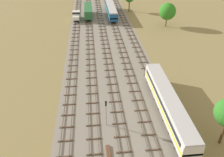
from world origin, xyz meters
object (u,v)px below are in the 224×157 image
object	(u,v)px
freight_boxcar_left_mid	(88,11)
passenger_coach_centre_midfar	(111,9)
shunter_loco_far_left_near	(76,15)
signal_post_nearest	(106,110)
passenger_coach_centre_right_nearest	(168,102)

from	to	relation	value
freight_boxcar_left_mid	passenger_coach_centre_midfar	xyz separation A→B (m)	(8.64, 0.96, 0.16)
shunter_loco_far_left_near	signal_post_nearest	bearing A→B (deg)	-83.38
passenger_coach_centre_midfar	signal_post_nearest	distance (m)	60.59
passenger_coach_centre_right_nearest	signal_post_nearest	xyz separation A→B (m)	(-10.81, -1.84, 0.65)
signal_post_nearest	passenger_coach_centre_right_nearest	bearing A→B (deg)	9.65
shunter_loco_far_left_near	passenger_coach_centre_midfar	bearing A→B (deg)	18.68
freight_boxcar_left_mid	signal_post_nearest	world-z (taller)	signal_post_nearest
shunter_loco_far_left_near	passenger_coach_centre_midfar	xyz separation A→B (m)	(12.97, 4.38, 0.60)
passenger_coach_centre_right_nearest	passenger_coach_centre_midfar	bearing A→B (deg)	94.23
passenger_coach_centre_right_nearest	passenger_coach_centre_midfar	world-z (taller)	same
signal_post_nearest	freight_boxcar_left_mid	bearing A→B (deg)	92.08
passenger_coach_centre_right_nearest	signal_post_nearest	size ratio (longest dim) A/B	4.30
shunter_loco_far_left_near	signal_post_nearest	size ratio (longest dim) A/B	1.65
passenger_coach_centre_right_nearest	signal_post_nearest	world-z (taller)	signal_post_nearest
freight_boxcar_left_mid	passenger_coach_centre_right_nearest	bearing A→B (deg)	-77.28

